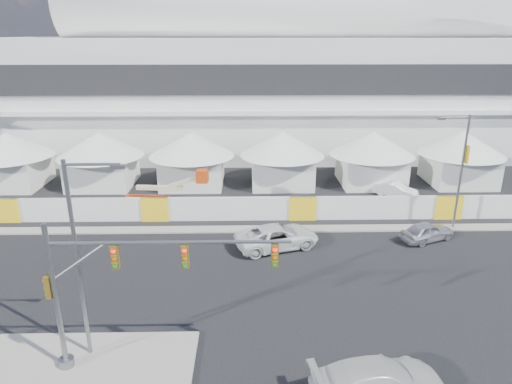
{
  "coord_description": "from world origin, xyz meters",
  "views": [
    {
      "loc": [
        1.51,
        -20.14,
        14.51
      ],
      "look_at": [
        2.11,
        10.0,
        4.0
      ],
      "focal_mm": 32.0,
      "sensor_mm": 36.0,
      "label": 1
    }
  ],
  "objects_px": {
    "lot_car_a": "(396,190)",
    "traffic_mast": "(108,289)",
    "pickup_near": "(378,381)",
    "boom_lift": "(154,199)",
    "sedan_silver": "(427,231)",
    "streetlight_median": "(82,249)",
    "streetlight_curb": "(460,165)",
    "pickup_curb": "(277,237)"
  },
  "relations": [
    {
      "from": "pickup_curb",
      "to": "boom_lift",
      "type": "height_order",
      "value": "boom_lift"
    },
    {
      "from": "sedan_silver",
      "to": "pickup_curb",
      "type": "bearing_deg",
      "value": 71.61
    },
    {
      "from": "pickup_curb",
      "to": "streetlight_curb",
      "type": "xyz_separation_m",
      "value": [
        13.85,
        3.09,
        4.37
      ]
    },
    {
      "from": "pickup_curb",
      "to": "pickup_near",
      "type": "relative_size",
      "value": 1.04
    },
    {
      "from": "pickup_curb",
      "to": "traffic_mast",
      "type": "relative_size",
      "value": 0.57
    },
    {
      "from": "traffic_mast",
      "to": "lot_car_a",
      "type": "bearing_deg",
      "value": 48.9
    },
    {
      "from": "sedan_silver",
      "to": "boom_lift",
      "type": "relative_size",
      "value": 0.55
    },
    {
      "from": "pickup_curb",
      "to": "boom_lift",
      "type": "distance_m",
      "value": 12.58
    },
    {
      "from": "boom_lift",
      "to": "streetlight_median",
      "type": "bearing_deg",
      "value": -81.93
    },
    {
      "from": "traffic_mast",
      "to": "boom_lift",
      "type": "bearing_deg",
      "value": 95.84
    },
    {
      "from": "pickup_near",
      "to": "traffic_mast",
      "type": "relative_size",
      "value": 0.55
    },
    {
      "from": "pickup_curb",
      "to": "streetlight_curb",
      "type": "height_order",
      "value": "streetlight_curb"
    },
    {
      "from": "streetlight_curb",
      "to": "boom_lift",
      "type": "xyz_separation_m",
      "value": [
        -23.99,
        4.35,
        -4.19
      ]
    },
    {
      "from": "streetlight_median",
      "to": "streetlight_curb",
      "type": "relative_size",
      "value": 1.06
    },
    {
      "from": "traffic_mast",
      "to": "streetlight_curb",
      "type": "bearing_deg",
      "value": 35.06
    },
    {
      "from": "streetlight_curb",
      "to": "pickup_near",
      "type": "bearing_deg",
      "value": -121.27
    },
    {
      "from": "pickup_near",
      "to": "boom_lift",
      "type": "relative_size",
      "value": 0.77
    },
    {
      "from": "pickup_near",
      "to": "traffic_mast",
      "type": "xyz_separation_m",
      "value": [
        -11.4,
        1.98,
        3.3
      ]
    },
    {
      "from": "pickup_near",
      "to": "lot_car_a",
      "type": "xyz_separation_m",
      "value": [
        8.51,
        24.81,
        -0.17
      ]
    },
    {
      "from": "sedan_silver",
      "to": "streetlight_median",
      "type": "height_order",
      "value": "streetlight_median"
    },
    {
      "from": "pickup_near",
      "to": "pickup_curb",
      "type": "bearing_deg",
      "value": 3.0
    },
    {
      "from": "lot_car_a",
      "to": "streetlight_curb",
      "type": "height_order",
      "value": "streetlight_curb"
    },
    {
      "from": "lot_car_a",
      "to": "pickup_near",
      "type": "bearing_deg",
      "value": -162.76
    },
    {
      "from": "sedan_silver",
      "to": "pickup_near",
      "type": "xyz_separation_m",
      "value": [
        -7.87,
        -15.25,
        0.12
      ]
    },
    {
      "from": "lot_car_a",
      "to": "traffic_mast",
      "type": "xyz_separation_m",
      "value": [
        -19.91,
        -22.83,
        3.48
      ]
    },
    {
      "from": "sedan_silver",
      "to": "pickup_curb",
      "type": "relative_size",
      "value": 0.69
    },
    {
      "from": "lot_car_a",
      "to": "sedan_silver",
      "type": "bearing_deg",
      "value": -147.64
    },
    {
      "from": "pickup_curb",
      "to": "traffic_mast",
      "type": "xyz_separation_m",
      "value": [
        -8.12,
        -12.33,
        3.31
      ]
    },
    {
      "from": "sedan_silver",
      "to": "pickup_near",
      "type": "height_order",
      "value": "pickup_near"
    },
    {
      "from": "streetlight_median",
      "to": "boom_lift",
      "type": "bearing_deg",
      "value": 92.29
    },
    {
      "from": "streetlight_median",
      "to": "streetlight_curb",
      "type": "bearing_deg",
      "value": 31.9
    },
    {
      "from": "lot_car_a",
      "to": "boom_lift",
      "type": "bearing_deg",
      "value": 134.1
    },
    {
      "from": "traffic_mast",
      "to": "streetlight_median",
      "type": "height_order",
      "value": "streetlight_median"
    },
    {
      "from": "sedan_silver",
      "to": "pickup_curb",
      "type": "distance_m",
      "value": 11.19
    },
    {
      "from": "pickup_near",
      "to": "streetlight_median",
      "type": "bearing_deg",
      "value": 67.03
    },
    {
      "from": "pickup_curb",
      "to": "traffic_mast",
      "type": "bearing_deg",
      "value": 127.73
    },
    {
      "from": "streetlight_median",
      "to": "pickup_curb",
      "type": "bearing_deg",
      "value": 50.46
    },
    {
      "from": "streetlight_curb",
      "to": "traffic_mast",
      "type": "bearing_deg",
      "value": -144.94
    },
    {
      "from": "sedan_silver",
      "to": "traffic_mast",
      "type": "height_order",
      "value": "traffic_mast"
    },
    {
      "from": "boom_lift",
      "to": "traffic_mast",
      "type": "bearing_deg",
      "value": -78.38
    },
    {
      "from": "lot_car_a",
      "to": "pickup_curb",
      "type": "bearing_deg",
      "value": 167.86
    },
    {
      "from": "streetlight_median",
      "to": "boom_lift",
      "type": "relative_size",
      "value": 1.27
    }
  ]
}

